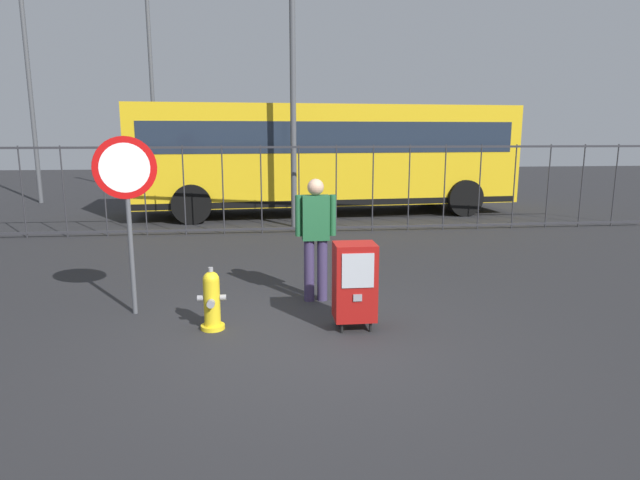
{
  "coord_description": "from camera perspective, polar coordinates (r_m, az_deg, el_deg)",
  "views": [
    {
      "loc": [
        -0.46,
        -5.67,
        2.26
      ],
      "look_at": [
        0.3,
        1.2,
        0.9
      ],
      "focal_mm": 30.55,
      "sensor_mm": 36.0,
      "label": 1
    }
  ],
  "objects": [
    {
      "name": "stop_sign",
      "position": [
        7.06,
        -19.6,
        5.12
      ],
      "size": [
        0.71,
        0.31,
        2.23
      ],
      "color": "#4C4F54",
      "rests_on": "ground_plane"
    },
    {
      "name": "ground_plane",
      "position": [
        6.13,
        -1.58,
        -10.54
      ],
      "size": [
        60.0,
        60.0,
        0.0
      ],
      "primitive_type": "plane",
      "color": "#262628"
    },
    {
      "name": "bus_near",
      "position": [
        15.5,
        0.57,
        9.1
      ],
      "size": [
        10.66,
        3.39,
        3.0
      ],
      "rotation": [
        0.0,
        0.0,
        0.07
      ],
      "color": "gold",
      "rests_on": "ground_plane"
    },
    {
      "name": "fire_hydrant",
      "position": [
        6.49,
        -11.26,
        -6.21
      ],
      "size": [
        0.33,
        0.31,
        0.75
      ],
      "color": "yellow",
      "rests_on": "ground_plane"
    },
    {
      "name": "street_light_near_left",
      "position": [
        20.23,
        -28.46,
        17.5
      ],
      "size": [
        0.32,
        0.32,
        8.73
      ],
      "color": "#4C4F54",
      "rests_on": "ground_plane"
    },
    {
      "name": "newspaper_box_primary",
      "position": [
        6.34,
        3.65,
        -4.35
      ],
      "size": [
        0.48,
        0.42,
        1.02
      ],
      "color": "black",
      "rests_on": "ground_plane"
    },
    {
      "name": "pedestrian",
      "position": [
        7.31,
        -0.46,
        0.78
      ],
      "size": [
        0.55,
        0.22,
        1.67
      ],
      "color": "#382D51",
      "rests_on": "ground_plane"
    },
    {
      "name": "street_light_near_right",
      "position": [
        13.29,
        -2.88,
        17.69
      ],
      "size": [
        0.32,
        0.32,
        6.46
      ],
      "color": "#4C4F54",
      "rests_on": "ground_plane"
    },
    {
      "name": "street_light_far_left",
      "position": [
        20.92,
        -17.31,
        16.98
      ],
      "size": [
        0.32,
        0.32,
        7.98
      ],
      "color": "#4C4F54",
      "rests_on": "ground_plane"
    },
    {
      "name": "fence_barrier",
      "position": [
        12.45,
        -4.19,
        5.37
      ],
      "size": [
        18.03,
        0.04,
        2.0
      ],
      "color": "#2D2D33",
      "rests_on": "ground_plane"
    }
  ]
}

